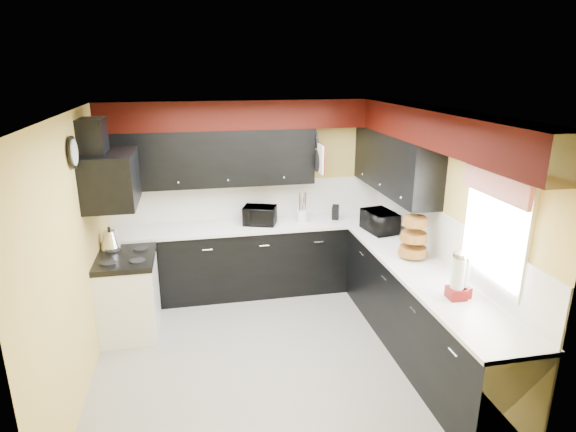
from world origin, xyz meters
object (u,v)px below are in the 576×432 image
object	(u,v)px
toaster_oven	(260,215)
kettle	(110,239)
microwave	(380,221)
knife_block	(335,213)
utensil_crock	(302,216)

from	to	relation	value
toaster_oven	kettle	xyz separation A→B (m)	(-1.77, -0.46, -0.03)
microwave	kettle	bearing A→B (deg)	78.43
kettle	microwave	bearing A→B (deg)	-2.07
microwave	knife_block	bearing A→B (deg)	25.81
microwave	utensil_crock	size ratio (longest dim) A/B	2.83
toaster_oven	utensil_crock	bearing A→B (deg)	18.30
microwave	knife_block	distance (m)	0.69
microwave	kettle	size ratio (longest dim) A/B	2.03
toaster_oven	knife_block	xyz separation A→B (m)	(1.01, -0.01, -0.02)
knife_block	kettle	xyz separation A→B (m)	(-2.78, -0.45, -0.01)
toaster_oven	utensil_crock	world-z (taller)	toaster_oven
toaster_oven	knife_block	world-z (taller)	toaster_oven
knife_block	kettle	bearing A→B (deg)	-147.40
microwave	kettle	distance (m)	3.18
microwave	utensil_crock	xyz separation A→B (m)	(-0.85, 0.55, -0.05)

